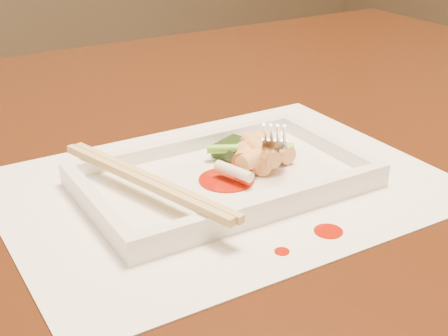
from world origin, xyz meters
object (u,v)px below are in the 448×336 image
table (186,219)px  fork (277,84)px  chopstick_a (142,181)px  plate_base (224,182)px  placemat (224,186)px

table → fork: bearing=-64.8°
table → chopstick_a: bearing=-130.5°
table → chopstick_a: 0.20m
plate_base → chopstick_a: 0.08m
table → fork: size_ratio=10.00×
table → chopstick_a: chopstick_a is taller
plate_base → table: bearing=80.0°
chopstick_a → fork: size_ratio=1.50×
plate_base → fork: size_ratio=1.86×
chopstick_a → fork: bearing=6.8°
table → chopstick_a: (-0.10, -0.12, 0.13)m
placemat → table: bearing=80.0°
placemat → fork: fork is taller
plate_base → chopstick_a: (-0.08, 0.00, 0.02)m
placemat → fork: size_ratio=2.86×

